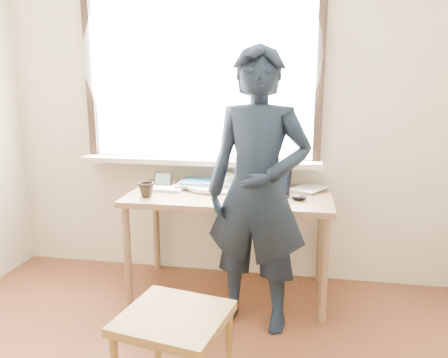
% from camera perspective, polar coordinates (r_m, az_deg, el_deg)
% --- Properties ---
extents(room_shell, '(3.52, 4.02, 2.61)m').
position_cam_1_polar(room_shell, '(1.62, -11.68, 16.24)').
color(room_shell, beige).
rests_on(room_shell, ground).
extents(desk, '(1.41, 0.71, 0.76)m').
position_cam_1_polar(desk, '(3.09, 0.74, -3.32)').
color(desk, brown).
rests_on(desk, ground).
extents(laptop, '(0.38, 0.33, 0.22)m').
position_cam_1_polar(laptop, '(2.99, 5.40, -1.33)').
color(laptop, black).
rests_on(laptop, desk).
extents(mug_white, '(0.17, 0.17, 0.10)m').
position_cam_1_polar(mug_white, '(3.24, 0.31, -0.23)').
color(mug_white, white).
rests_on(mug_white, desk).
extents(mug_dark, '(0.15, 0.15, 0.10)m').
position_cam_1_polar(mug_dark, '(3.01, -10.13, -1.41)').
color(mug_dark, black).
rests_on(mug_dark, desk).
extents(mouse, '(0.10, 0.07, 0.04)m').
position_cam_1_polar(mouse, '(2.93, 9.77, -2.42)').
color(mouse, black).
rests_on(mouse, desk).
extents(desk_clutter, '(0.93, 0.47, 0.05)m').
position_cam_1_polar(desk_clutter, '(3.33, -6.72, -0.42)').
color(desk_clutter, white).
rests_on(desk_clutter, desk).
extents(book_a, '(0.26, 0.30, 0.02)m').
position_cam_1_polar(book_a, '(3.38, -4.76, -0.37)').
color(book_a, white).
rests_on(book_a, desk).
extents(book_b, '(0.30, 0.32, 0.02)m').
position_cam_1_polar(book_b, '(3.27, 9.56, -1.01)').
color(book_b, white).
rests_on(book_b, desk).
extents(picture_frame, '(0.14, 0.02, 0.11)m').
position_cam_1_polar(picture_frame, '(3.27, -7.93, -0.13)').
color(picture_frame, black).
rests_on(picture_frame, desk).
extents(work_chair, '(0.54, 0.53, 0.48)m').
position_cam_1_polar(work_chair, '(2.16, -6.54, -18.83)').
color(work_chair, olive).
rests_on(work_chair, ground).
extents(person, '(0.69, 0.51, 1.74)m').
position_cam_1_polar(person, '(2.66, 4.42, -1.68)').
color(person, black).
rests_on(person, ground).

